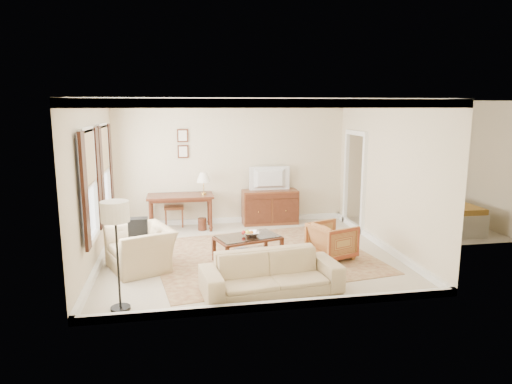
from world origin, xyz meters
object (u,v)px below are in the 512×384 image
object	(u,v)px
writing_desk	(180,200)
club_armchair	(141,241)
tv	(270,171)
sofa	(271,267)
sideboard	(270,207)
striped_armchair	(332,239)
coffee_table	(248,242)

from	to	relation	value
writing_desk	club_armchair	world-z (taller)	club_armchair
tv	sofa	world-z (taller)	tv
sideboard	tv	bearing A→B (deg)	-90.00
tv	striped_armchair	bearing A→B (deg)	102.61
sofa	sideboard	bearing A→B (deg)	71.84
sofa	striped_armchair	bearing A→B (deg)	36.56
club_armchair	sofa	size ratio (longest dim) A/B	0.53
tv	club_armchair	size ratio (longest dim) A/B	0.83
club_armchair	sideboard	bearing A→B (deg)	110.59
sideboard	coffee_table	xyz separation A→B (m)	(-0.96, -2.63, -0.04)
club_armchair	tv	bearing A→B (deg)	110.37
tv	coffee_table	distance (m)	2.92
tv	sofa	distance (m)	4.24
tv	striped_armchair	xyz separation A→B (m)	(0.61, -2.71, -0.91)
writing_desk	tv	distance (m)	2.21
coffee_table	striped_armchair	bearing A→B (deg)	-3.80
writing_desk	club_armchair	size ratio (longest dim) A/B	1.32
striped_armchair	sofa	bearing A→B (deg)	112.94
writing_desk	sofa	distance (m)	4.12
coffee_table	club_armchair	world-z (taller)	club_armchair
writing_desk	coffee_table	bearing A→B (deg)	-64.52
club_armchair	striped_armchair	bearing A→B (deg)	66.34
coffee_table	club_armchair	distance (m)	1.89
club_armchair	sofa	distance (m)	2.47
writing_desk	sofa	xyz separation A→B (m)	(1.29, -3.90, -0.29)
tv	striped_armchair	world-z (taller)	tv
club_armchair	sofa	bearing A→B (deg)	32.32
striped_armchair	sofa	world-z (taller)	sofa
coffee_table	sofa	distance (m)	1.46
tv	sofa	size ratio (longest dim) A/B	0.44
sideboard	club_armchair	bearing A→B (deg)	-136.90
coffee_table	club_armchair	xyz separation A→B (m)	(-1.89, -0.04, 0.12)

